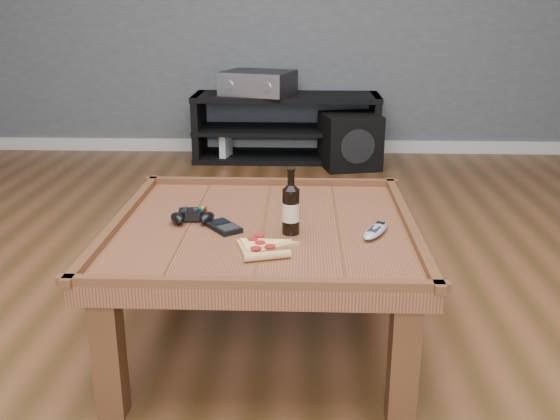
{
  "coord_description": "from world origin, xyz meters",
  "views": [
    {
      "loc": [
        0.13,
        -1.96,
        1.16
      ],
      "look_at": [
        0.06,
        -0.05,
        0.52
      ],
      "focal_mm": 40.0,
      "sensor_mm": 36.0,
      "label": 1
    }
  ],
  "objects_px": {
    "game_console": "(226,147)",
    "coffee_table": "(264,241)",
    "media_console": "(286,128)",
    "av_receiver": "(258,83)",
    "beer_bottle": "(291,208)",
    "pizza_slice": "(261,247)",
    "game_controller": "(192,216)",
    "remote_control": "(375,231)",
    "smartphone": "(224,227)",
    "subwoofer": "(350,141)"
  },
  "relations": [
    {
      "from": "remote_control",
      "to": "subwoofer",
      "type": "relative_size",
      "value": 0.39
    },
    {
      "from": "beer_bottle",
      "to": "remote_control",
      "type": "distance_m",
      "value": 0.28
    },
    {
      "from": "beer_bottle",
      "to": "av_receiver",
      "type": "relative_size",
      "value": 0.37
    },
    {
      "from": "coffee_table",
      "to": "game_controller",
      "type": "xyz_separation_m",
      "value": [
        -0.24,
        0.02,
        0.08
      ]
    },
    {
      "from": "av_receiver",
      "to": "game_controller",
      "type": "bearing_deg",
      "value": -72.51
    },
    {
      "from": "coffee_table",
      "to": "pizza_slice",
      "type": "height_order",
      "value": "same"
    },
    {
      "from": "coffee_table",
      "to": "subwoofer",
      "type": "relative_size",
      "value": 2.2
    },
    {
      "from": "coffee_table",
      "to": "pizza_slice",
      "type": "bearing_deg",
      "value": -88.12
    },
    {
      "from": "game_controller",
      "to": "game_console",
      "type": "xyz_separation_m",
      "value": [
        -0.22,
        2.65,
        -0.36
      ]
    },
    {
      "from": "game_console",
      "to": "game_controller",
      "type": "bearing_deg",
      "value": -73.03
    },
    {
      "from": "coffee_table",
      "to": "subwoofer",
      "type": "height_order",
      "value": "coffee_table"
    },
    {
      "from": "smartphone",
      "to": "subwoofer",
      "type": "xyz_separation_m",
      "value": [
        0.6,
        2.58,
        -0.26
      ]
    },
    {
      "from": "av_receiver",
      "to": "game_console",
      "type": "relative_size",
      "value": 2.46
    },
    {
      "from": "remote_control",
      "to": "game_console",
      "type": "distance_m",
      "value": 2.88
    },
    {
      "from": "game_controller",
      "to": "smartphone",
      "type": "relative_size",
      "value": 1.12
    },
    {
      "from": "beer_bottle",
      "to": "smartphone",
      "type": "xyz_separation_m",
      "value": [
        -0.22,
        0.03,
        -0.08
      ]
    },
    {
      "from": "remote_control",
      "to": "av_receiver",
      "type": "bearing_deg",
      "value": 126.35
    },
    {
      "from": "pizza_slice",
      "to": "av_receiver",
      "type": "height_order",
      "value": "av_receiver"
    },
    {
      "from": "media_console",
      "to": "game_console",
      "type": "bearing_deg",
      "value": -169.28
    },
    {
      "from": "beer_bottle",
      "to": "pizza_slice",
      "type": "relative_size",
      "value": 0.77
    },
    {
      "from": "coffee_table",
      "to": "remote_control",
      "type": "xyz_separation_m",
      "value": [
        0.37,
        -0.08,
        0.07
      ]
    },
    {
      "from": "pizza_slice",
      "to": "av_receiver",
      "type": "xyz_separation_m",
      "value": [
        -0.22,
        2.97,
        0.13
      ]
    },
    {
      "from": "pizza_slice",
      "to": "game_console",
      "type": "bearing_deg",
      "value": 82.37
    },
    {
      "from": "beer_bottle",
      "to": "av_receiver",
      "type": "xyz_separation_m",
      "value": [
        -0.31,
        2.82,
        0.05
      ]
    },
    {
      "from": "game_controller",
      "to": "subwoofer",
      "type": "height_order",
      "value": "game_controller"
    },
    {
      "from": "game_controller",
      "to": "av_receiver",
      "type": "bearing_deg",
      "value": 83.73
    },
    {
      "from": "media_console",
      "to": "subwoofer",
      "type": "xyz_separation_m",
      "value": [
        0.47,
        -0.22,
        -0.05
      ]
    },
    {
      "from": "coffee_table",
      "to": "media_console",
      "type": "relative_size",
      "value": 0.74
    },
    {
      "from": "pizza_slice",
      "to": "coffee_table",
      "type": "bearing_deg",
      "value": 75.11
    },
    {
      "from": "remote_control",
      "to": "game_console",
      "type": "relative_size",
      "value": 0.75
    },
    {
      "from": "pizza_slice",
      "to": "subwoofer",
      "type": "bearing_deg",
      "value": 63.67
    },
    {
      "from": "pizza_slice",
      "to": "beer_bottle",
      "type": "bearing_deg",
      "value": 42.72
    },
    {
      "from": "game_controller",
      "to": "game_console",
      "type": "bearing_deg",
      "value": 88.97
    },
    {
      "from": "pizza_slice",
      "to": "game_console",
      "type": "height_order",
      "value": "pizza_slice"
    },
    {
      "from": "beer_bottle",
      "to": "av_receiver",
      "type": "distance_m",
      "value": 2.84
    },
    {
      "from": "beer_bottle",
      "to": "smartphone",
      "type": "relative_size",
      "value": 1.46
    },
    {
      "from": "beer_bottle",
      "to": "coffee_table",
      "type": "bearing_deg",
      "value": 139.84
    },
    {
      "from": "pizza_slice",
      "to": "remote_control",
      "type": "distance_m",
      "value": 0.39
    },
    {
      "from": "game_controller",
      "to": "game_console",
      "type": "distance_m",
      "value": 2.68
    },
    {
      "from": "game_console",
      "to": "coffee_table",
      "type": "bearing_deg",
      "value": -67.95
    },
    {
      "from": "remote_control",
      "to": "subwoofer",
      "type": "bearing_deg",
      "value": 112.43
    },
    {
      "from": "av_receiver",
      "to": "subwoofer",
      "type": "distance_m",
      "value": 0.82
    },
    {
      "from": "media_console",
      "to": "av_receiver",
      "type": "distance_m",
      "value": 0.4
    },
    {
      "from": "game_console",
      "to": "subwoofer",
      "type": "bearing_deg",
      "value": 3.97
    },
    {
      "from": "coffee_table",
      "to": "beer_bottle",
      "type": "distance_m",
      "value": 0.19
    },
    {
      "from": "coffee_table",
      "to": "pizza_slice",
      "type": "distance_m",
      "value": 0.23
    },
    {
      "from": "media_console",
      "to": "smartphone",
      "type": "bearing_deg",
      "value": -92.62
    },
    {
      "from": "game_controller",
      "to": "av_receiver",
      "type": "height_order",
      "value": "av_receiver"
    },
    {
      "from": "game_controller",
      "to": "subwoofer",
      "type": "relative_size",
      "value": 0.36
    },
    {
      "from": "game_controller",
      "to": "coffee_table",
      "type": "bearing_deg",
      "value": -9.29
    }
  ]
}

